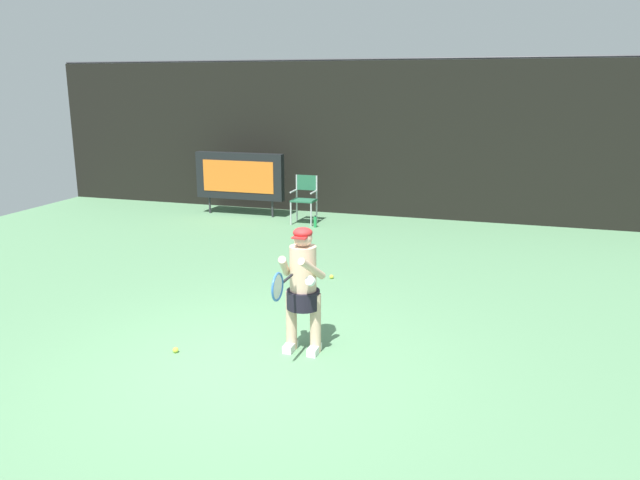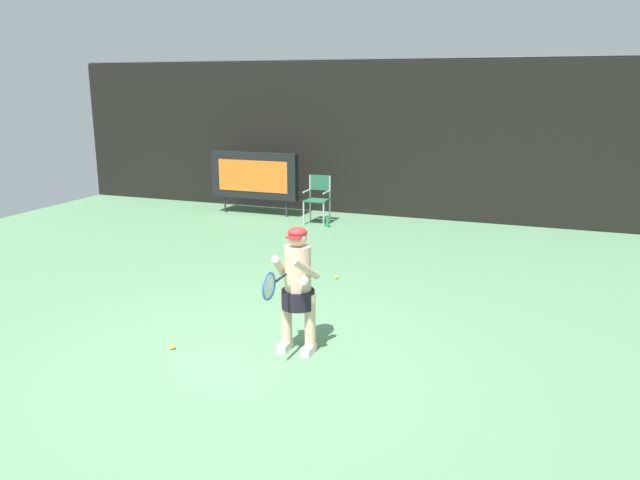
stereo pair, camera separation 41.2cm
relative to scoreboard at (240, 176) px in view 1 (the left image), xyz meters
name	(u,v)px [view 1 (the left image)]	position (x,y,z in m)	size (l,w,h in m)	color
ground	(245,372)	(3.57, -7.69, -0.96)	(18.00, 22.00, 0.03)	#59895F
backdrop_screen	(397,140)	(3.57, 1.00, 0.86)	(18.00, 0.12, 3.66)	black
scoreboard	(240,176)	(0.00, 0.00, 0.00)	(2.20, 0.21, 1.50)	black
umpire_chair	(305,196)	(1.77, -0.38, -0.33)	(0.52, 0.44, 1.08)	#B7B7BC
water_bottle	(315,222)	(2.13, -0.72, -0.82)	(0.07, 0.07, 0.27)	#239048
tennis_player	(303,285)	(4.00, -6.97, -0.12)	(0.53, 0.61, 1.50)	white
tennis_racket	(278,286)	(3.95, -7.61, 0.06)	(0.03, 0.60, 0.31)	black
tennis_ball_loose	(176,350)	(2.58, -7.48, -0.91)	(0.07, 0.07, 0.07)	#CCDB3D
tennis_ball_spare	(332,277)	(3.53, -4.18, -0.91)	(0.07, 0.07, 0.07)	#CCDB3D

